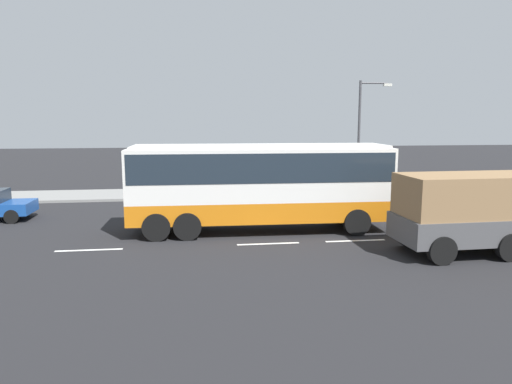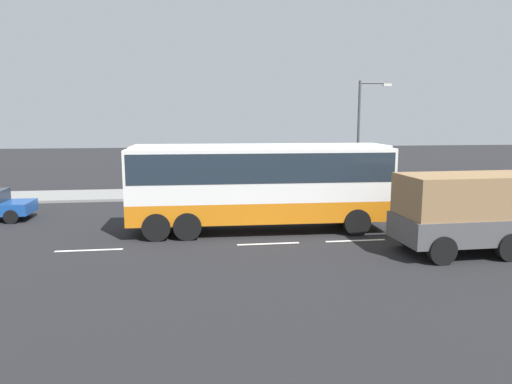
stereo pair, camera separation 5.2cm
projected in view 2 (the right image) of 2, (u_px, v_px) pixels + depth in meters
The scene contains 9 objects.
ground_plane at pixel (230, 228), 20.43m from camera, with size 120.00×120.00×0.00m, color black.
sidewalk_curb at pixel (218, 193), 29.73m from camera, with size 80.00×4.00×0.15m, color gray.
lane_centreline at pixel (295, 243), 18.02m from camera, with size 39.31×0.16×0.01m.
coach_bus at pixel (260, 178), 19.57m from camera, with size 10.93×2.88×3.66m.
cargo_truck at pixel (492, 210), 16.59m from camera, with size 7.17×2.68×2.81m.
car_yellow_taxi at pixel (460, 207), 21.26m from camera, with size 4.56×2.03×1.38m.
pedestrian_near_curb at pixel (282, 174), 30.32m from camera, with size 0.32×0.32×1.75m.
pedestrian_at_crossing at pixel (332, 175), 30.35m from camera, with size 0.32×0.32×1.70m.
street_lamp at pixel (362, 128), 29.03m from camera, with size 2.06×0.24×6.90m.
Camera 2 is at (-1.55, -19.91, 4.72)m, focal length 32.81 mm.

